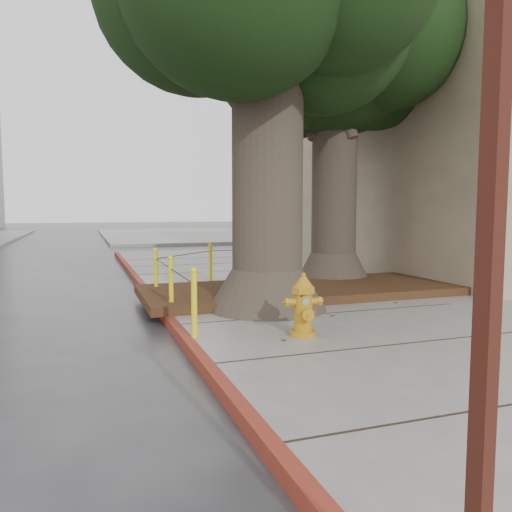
# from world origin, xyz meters

# --- Properties ---
(ground) EXTENTS (140.00, 140.00, 0.00)m
(ground) POSITION_xyz_m (0.00, 0.00, 0.00)
(ground) COLOR #28282B
(ground) RESTS_ON ground
(sidewalk_far) EXTENTS (16.00, 20.00, 0.15)m
(sidewalk_far) POSITION_xyz_m (6.00, 30.00, 0.07)
(sidewalk_far) COLOR slate
(sidewalk_far) RESTS_ON ground
(curb_red) EXTENTS (0.14, 26.00, 0.16)m
(curb_red) POSITION_xyz_m (-2.00, 2.50, 0.07)
(curb_red) COLOR maroon
(curb_red) RESTS_ON ground
(planter_bed) EXTENTS (6.40, 2.60, 0.16)m
(planter_bed) POSITION_xyz_m (0.90, 3.90, 0.23)
(planter_bed) COLOR black
(planter_bed) RESTS_ON sidewalk_main
(building_corner) EXTENTS (12.00, 13.00, 10.00)m
(building_corner) POSITION_xyz_m (10.00, 8.50, 5.00)
(building_corner) COLOR tan
(building_corner) RESTS_ON ground
(building_side_white) EXTENTS (10.00, 10.00, 9.00)m
(building_side_white) POSITION_xyz_m (16.00, 26.00, 4.50)
(building_side_white) COLOR silver
(building_side_white) RESTS_ON ground
(building_side_grey) EXTENTS (12.00, 14.00, 12.00)m
(building_side_grey) POSITION_xyz_m (22.00, 32.00, 6.00)
(building_side_grey) COLOR slate
(building_side_grey) RESTS_ON ground
(tree_far) EXTENTS (4.50, 3.80, 7.17)m
(tree_far) POSITION_xyz_m (2.64, 5.32, 5.02)
(tree_far) COLOR #4C3F33
(tree_far) RESTS_ON sidewalk_main
(bollard_ring) EXTENTS (3.79, 5.39, 0.95)m
(bollard_ring) POSITION_xyz_m (-0.87, 4.38, 0.66)
(bollard_ring) COLOR yellow
(bollard_ring) RESTS_ON sidewalk_main
(fire_hydrant) EXTENTS (0.46, 0.42, 0.86)m
(fire_hydrant) POSITION_xyz_m (-0.49, 0.79, 0.57)
(fire_hydrant) COLOR #C78814
(fire_hydrant) RESTS_ON sidewalk_main
(signpost) EXTENTS (0.29, 0.08, 2.89)m
(signpost) POSITION_xyz_m (-1.95, -3.89, 1.78)
(signpost) COLOR #471911
(signpost) RESTS_ON sidewalk_main
(car_silver) EXTENTS (3.50, 1.51, 1.18)m
(car_silver) POSITION_xyz_m (5.30, 17.42, 0.59)
(car_silver) COLOR #AEADB3
(car_silver) RESTS_ON ground
(car_red) EXTENTS (3.57, 1.54, 1.15)m
(car_red) POSITION_xyz_m (9.85, 18.60, 0.57)
(car_red) COLOR maroon
(car_red) RESTS_ON ground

